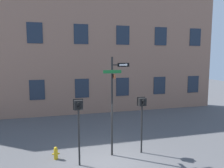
% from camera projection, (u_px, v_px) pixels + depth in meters
% --- Properties ---
extents(ground_plane, '(60.00, 60.00, 0.00)m').
position_uv_depth(ground_plane, '(108.00, 164.00, 9.52)').
color(ground_plane, '#515154').
extents(building_facade, '(24.00, 0.64, 12.84)m').
position_uv_depth(building_facade, '(81.00, 35.00, 17.33)').
color(building_facade, '#936B56').
rests_on(building_facade, ground_plane).
extents(street_sign_pole, '(1.24, 0.71, 4.64)m').
position_uv_depth(street_sign_pole, '(113.00, 99.00, 10.04)').
color(street_sign_pole, black).
rests_on(street_sign_pole, ground_plane).
extents(pedestrian_signal_left, '(0.42, 0.40, 2.87)m').
position_uv_depth(pedestrian_signal_left, '(79.00, 113.00, 9.11)').
color(pedestrian_signal_left, black).
rests_on(pedestrian_signal_left, ground_plane).
extents(pedestrian_signal_right, '(0.41, 0.40, 2.73)m').
position_uv_depth(pedestrian_signal_right, '(142.00, 109.00, 10.38)').
color(pedestrian_signal_right, black).
rests_on(pedestrian_signal_right, ground_plane).
extents(fire_hydrant, '(0.34, 0.18, 0.58)m').
position_uv_depth(fire_hydrant, '(56.00, 153.00, 9.92)').
color(fire_hydrant, gold).
rests_on(fire_hydrant, ground_plane).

